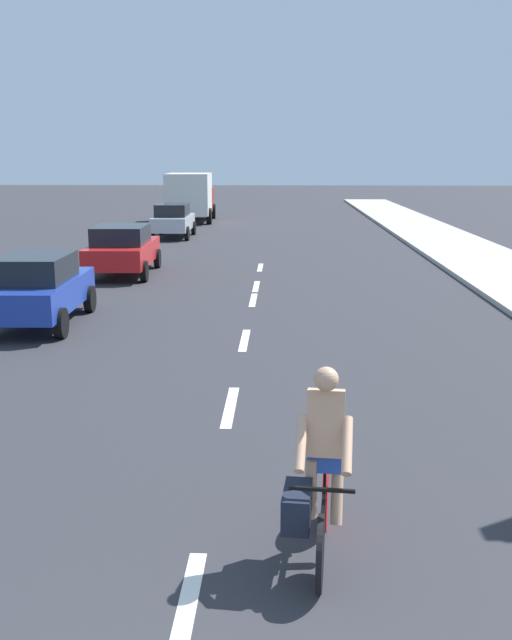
# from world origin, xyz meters

# --- Properties ---
(ground_plane) EXTENTS (160.00, 160.00, 0.00)m
(ground_plane) POSITION_xyz_m (0.00, 20.00, 0.00)
(ground_plane) COLOR #2D2D33
(sidewalk_strip) EXTENTS (3.60, 80.00, 0.14)m
(sidewalk_strip) POSITION_xyz_m (7.91, 22.00, 0.07)
(sidewalk_strip) COLOR #B2ADA3
(sidewalk_strip) RESTS_ON ground
(lane_stripe_1) EXTENTS (0.16, 1.80, 0.01)m
(lane_stripe_1) POSITION_xyz_m (0.00, 3.17, 0.00)
(lane_stripe_1) COLOR white
(lane_stripe_1) RESTS_ON ground
(lane_stripe_2) EXTENTS (0.16, 1.80, 0.01)m
(lane_stripe_2) POSITION_xyz_m (0.00, 8.14, 0.00)
(lane_stripe_2) COLOR white
(lane_stripe_2) RESTS_ON ground
(lane_stripe_3) EXTENTS (0.16, 1.80, 0.01)m
(lane_stripe_3) POSITION_xyz_m (0.00, 12.14, 0.00)
(lane_stripe_3) COLOR white
(lane_stripe_3) RESTS_ON ground
(lane_stripe_4) EXTENTS (0.16, 1.80, 0.01)m
(lane_stripe_4) POSITION_xyz_m (0.00, 16.40, 0.00)
(lane_stripe_4) COLOR white
(lane_stripe_4) RESTS_ON ground
(lane_stripe_5) EXTENTS (0.16, 1.80, 0.01)m
(lane_stripe_5) POSITION_xyz_m (0.00, 18.45, 0.00)
(lane_stripe_5) COLOR white
(lane_stripe_5) RESTS_ON ground
(lane_stripe_6) EXTENTS (0.16, 1.80, 0.01)m
(lane_stripe_6) POSITION_xyz_m (0.00, 22.15, 0.00)
(lane_stripe_6) COLOR white
(lane_stripe_6) RESTS_ON ground
(cyclist) EXTENTS (0.64, 1.71, 1.82)m
(cyclist) POSITION_xyz_m (1.10, 4.05, 0.83)
(cyclist) COLOR black
(cyclist) RESTS_ON ground
(parked_car_blue) EXTENTS (1.91, 3.88, 1.57)m
(parked_car_blue) POSITION_xyz_m (-4.62, 13.39, 0.83)
(parked_car_blue) COLOR #1E389E
(parked_car_blue) RESTS_ON ground
(parked_car_red) EXTENTS (2.06, 4.26, 1.57)m
(parked_car_red) POSITION_xyz_m (-4.31, 20.46, 0.84)
(parked_car_red) COLOR red
(parked_car_red) RESTS_ON ground
(parked_car_silver) EXTENTS (1.80, 3.81, 1.57)m
(parked_car_silver) POSITION_xyz_m (-4.38, 31.49, 0.83)
(parked_car_silver) COLOR #B7BABF
(parked_car_silver) RESTS_ON ground
(delivery_truck) EXTENTS (2.86, 6.33, 2.80)m
(delivery_truck) POSITION_xyz_m (-4.69, 40.35, 1.50)
(delivery_truck) COLOR maroon
(delivery_truck) RESTS_ON ground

